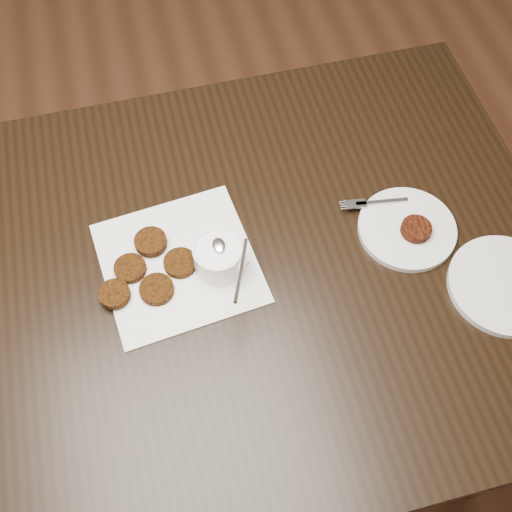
% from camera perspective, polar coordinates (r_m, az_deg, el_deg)
% --- Properties ---
extents(floor, '(4.00, 4.00, 0.00)m').
position_cam_1_polar(floor, '(1.78, -5.94, -16.27)').
color(floor, '#532F1C').
rests_on(floor, ground).
extents(table, '(1.42, 0.91, 0.75)m').
position_cam_1_polar(table, '(1.44, -5.96, -9.42)').
color(table, black).
rests_on(table, floor).
extents(napkin, '(0.29, 0.29, 0.00)m').
position_cam_1_polar(napkin, '(1.12, -7.10, -0.62)').
color(napkin, white).
rests_on(napkin, table).
extents(sauce_ramekin, '(0.15, 0.15, 0.12)m').
position_cam_1_polar(sauce_ramekin, '(1.05, -3.56, 0.72)').
color(sauce_ramekin, white).
rests_on(sauce_ramekin, napkin).
extents(patty_cluster, '(0.22, 0.22, 0.02)m').
position_cam_1_polar(patty_cluster, '(1.10, -10.00, -1.85)').
color(patty_cluster, '#5B2C0B').
rests_on(patty_cluster, napkin).
extents(plate_with_patty, '(0.20, 0.20, 0.03)m').
position_cam_1_polar(plate_with_patty, '(1.17, 13.74, 2.63)').
color(plate_with_patty, silver).
rests_on(plate_with_patty, table).
extents(plate_empty, '(0.22, 0.22, 0.01)m').
position_cam_1_polar(plate_empty, '(1.16, 21.86, -2.52)').
color(plate_empty, silver).
rests_on(plate_empty, table).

